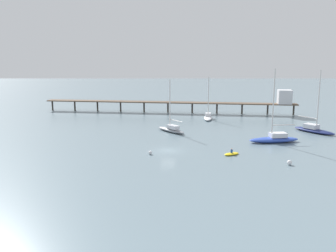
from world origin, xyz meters
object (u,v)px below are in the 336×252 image
sailboat_blue (275,138)px  mooring_buoy_near (150,153)px  sailboat_white (208,116)px  mooring_buoy_mid (290,163)px  pier (213,101)px  sailboat_navy (314,129)px  sailboat_gray (172,129)px  dinghy_yellow (232,154)px

sailboat_blue → mooring_buoy_near: sailboat_blue is taller
sailboat_white → mooring_buoy_mid: size_ratio=14.40×
pier → mooring_buoy_mid: bearing=-83.4°
sailboat_blue → sailboat_navy: sailboat_blue is taller
sailboat_blue → mooring_buoy_near: (-23.87, -8.91, -0.51)m
sailboat_gray → dinghy_yellow: sailboat_gray is taller
sailboat_gray → mooring_buoy_mid: 30.72m
pier → mooring_buoy_mid: size_ratio=94.48×
sailboat_navy → dinghy_yellow: size_ratio=4.28×
sailboat_navy → mooring_buoy_mid: size_ratio=17.58×
sailboat_navy → mooring_buoy_near: (-35.19, -18.35, -0.44)m
sailboat_navy → dinghy_yellow: 28.28m
mooring_buoy_mid → dinghy_yellow: bearing=143.7°
sailboat_white → sailboat_blue: bearing=-68.9°
sailboat_gray → mooring_buoy_mid: size_ratio=14.90×
sailboat_white → sailboat_gray: size_ratio=0.97×
pier → sailboat_blue: 36.64m
sailboat_blue → sailboat_navy: (11.31, 9.43, -0.07)m
pier → sailboat_navy: bearing=-53.9°
pier → dinghy_yellow: size_ratio=22.98×
dinghy_yellow → mooring_buoy_mid: bearing=-36.3°
sailboat_gray → dinghy_yellow: (10.13, -18.93, -0.53)m
sailboat_navy → mooring_buoy_mid: 27.87m
dinghy_yellow → sailboat_white: bearing=90.4°
dinghy_yellow → mooring_buoy_near: dinghy_yellow is taller
sailboat_navy → sailboat_blue: bearing=-140.2°
pier → mooring_buoy_mid: pier is taller
sailboat_navy → sailboat_white: bearing=141.7°
sailboat_white → mooring_buoy_near: sailboat_white is taller
sailboat_blue → pier: bearing=102.3°
mooring_buoy_near → sailboat_navy: bearing=27.5°
sailboat_blue → sailboat_white: (-10.18, 26.42, -0.15)m
pier → mooring_buoy_near: bearing=-109.8°
sailboat_navy → mooring_buoy_near: 39.68m
dinghy_yellow → mooring_buoy_near: 13.94m
pier → mooring_buoy_near: size_ratio=114.86×
sailboat_blue → dinghy_yellow: sailboat_blue is taller
sailboat_navy → sailboat_gray: 31.38m
sailboat_blue → sailboat_gray: size_ratio=1.23×
pier → mooring_buoy_mid: 51.22m
sailboat_gray → dinghy_yellow: bearing=-61.8°
sailboat_blue → sailboat_gray: sailboat_blue is taller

